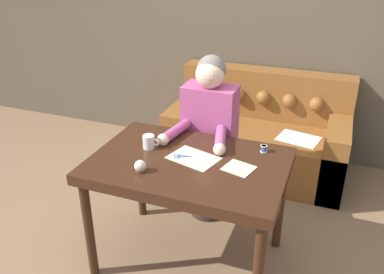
{
  "coord_description": "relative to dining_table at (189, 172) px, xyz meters",
  "views": [
    {
      "loc": [
        0.9,
        -2.01,
        1.99
      ],
      "look_at": [
        0.09,
        0.14,
        0.88
      ],
      "focal_mm": 38.0,
      "sensor_mm": 36.0,
      "label": 1
    }
  ],
  "objects": [
    {
      "name": "pattern_paper_main",
      "position": [
        0.02,
        0.04,
        0.09
      ],
      "size": [
        0.34,
        0.28,
        0.0
      ],
      "color": "beige",
      "rests_on": "dining_table"
    },
    {
      "name": "person",
      "position": [
        -0.05,
        0.54,
        -0.04
      ],
      "size": [
        0.47,
        0.6,
        1.29
      ],
      "color": "#33281E",
      "rests_on": "ground_plane"
    },
    {
      "name": "dining_table",
      "position": [
        0.0,
        0.0,
        0.0
      ],
      "size": [
        1.2,
        0.82,
        0.78
      ],
      "color": "#381E11",
      "rests_on": "ground_plane"
    },
    {
      "name": "thread_spool",
      "position": [
        0.41,
        0.28,
        0.11
      ],
      "size": [
        0.04,
        0.04,
        0.05
      ],
      "color": "#3366B2",
      "rests_on": "dining_table"
    },
    {
      "name": "pin_cushion",
      "position": [
        -0.22,
        -0.22,
        0.12
      ],
      "size": [
        0.07,
        0.07,
        0.07
      ],
      "color": "#4C3828",
      "rests_on": "dining_table"
    },
    {
      "name": "ground_plane",
      "position": [
        -0.11,
        -0.02,
        -0.69
      ],
      "size": [
        16.0,
        16.0,
        0.0
      ],
      "primitive_type": "plane",
      "color": "#846647"
    },
    {
      "name": "couch",
      "position": [
        0.15,
        1.42,
        -0.37
      ],
      "size": [
        1.6,
        0.83,
        0.9
      ],
      "color": "brown",
      "rests_on": "ground_plane"
    },
    {
      "name": "mug",
      "position": [
        -0.3,
        0.06,
        0.13
      ],
      "size": [
        0.11,
        0.08,
        0.09
      ],
      "color": "silver",
      "rests_on": "dining_table"
    },
    {
      "name": "wall_back",
      "position": [
        -0.11,
        1.83,
        0.61
      ],
      "size": [
        8.0,
        0.06,
        2.6
      ],
      "color": "brown",
      "rests_on": "ground_plane"
    },
    {
      "name": "scissors",
      "position": [
        -0.04,
        0.03,
        0.09
      ],
      "size": [
        0.21,
        0.12,
        0.01
      ],
      "color": "silver",
      "rests_on": "dining_table"
    },
    {
      "name": "pattern_paper_offcut",
      "position": [
        0.31,
        0.01,
        0.09
      ],
      "size": [
        0.2,
        0.19,
        0.0
      ],
      "color": "beige",
      "rests_on": "dining_table"
    }
  ]
}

